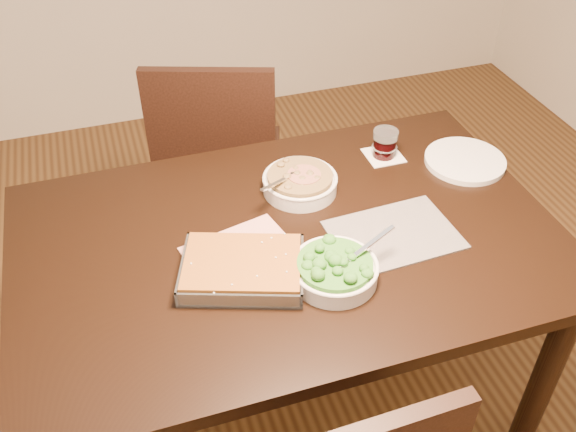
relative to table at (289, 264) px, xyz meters
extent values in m
plane|color=#3F2512|center=(0.00, 0.00, -0.65)|extent=(4.00, 4.00, 0.00)
cube|color=black|center=(0.00, 0.00, 0.08)|extent=(1.40, 0.90, 0.04)
cube|color=black|center=(0.00, 0.00, 0.01)|extent=(1.26, 0.76, 0.08)
cylinder|color=black|center=(0.62, -0.37, -0.30)|extent=(0.07, 0.07, 0.71)
cylinder|color=black|center=(-0.62, 0.37, -0.30)|extent=(0.07, 0.07, 0.71)
cylinder|color=black|center=(0.62, 0.37, -0.30)|extent=(0.07, 0.07, 0.71)
cube|color=#BB3935|center=(-0.13, -0.02, 0.10)|extent=(0.30, 0.25, 0.01)
cube|color=#222229|center=(0.26, -0.08, 0.10)|extent=(0.33, 0.24, 0.01)
cube|color=white|center=(0.39, 0.27, 0.10)|extent=(0.11, 0.11, 0.00)
cylinder|color=silver|center=(0.09, 0.18, 0.11)|extent=(0.21, 0.21, 0.04)
torus|color=silver|center=(0.09, 0.18, 0.14)|extent=(0.21, 0.21, 0.01)
cylinder|color=#3E3111|center=(0.09, 0.18, 0.14)|extent=(0.18, 0.18, 0.02)
cube|color=silver|center=(0.04, 0.14, 0.16)|extent=(0.11, 0.09, 0.04)
cylinder|color=maroon|center=(0.10, 0.18, 0.15)|extent=(0.09, 0.09, 0.00)
cylinder|color=silver|center=(0.06, -0.17, 0.11)|extent=(0.21, 0.21, 0.04)
torus|color=silver|center=(0.06, -0.17, 0.14)|extent=(0.21, 0.21, 0.01)
cylinder|color=#215113|center=(0.06, -0.17, 0.14)|extent=(0.18, 0.18, 0.02)
cube|color=silver|center=(0.12, -0.16, 0.16)|extent=(0.13, 0.05, 0.04)
cube|color=silver|center=(-0.15, -0.10, 0.10)|extent=(0.34, 0.30, 0.01)
cube|color=#50320B|center=(-0.15, -0.10, 0.12)|extent=(0.32, 0.28, 0.05)
cube|color=silver|center=(-0.11, 0.00, 0.12)|extent=(0.28, 0.10, 0.04)
cube|color=silver|center=(-0.18, -0.20, 0.12)|extent=(0.28, 0.10, 0.04)
cube|color=silver|center=(-0.01, -0.15, 0.12)|extent=(0.08, 0.20, 0.04)
cube|color=silver|center=(-0.28, -0.05, 0.12)|extent=(0.08, 0.20, 0.04)
cylinder|color=black|center=(0.39, 0.27, 0.13)|extent=(0.07, 0.07, 0.06)
cylinder|color=silver|center=(0.39, 0.27, 0.17)|extent=(0.07, 0.07, 0.02)
cylinder|color=silver|center=(0.60, 0.16, 0.10)|extent=(0.24, 0.24, 0.02)
cube|color=black|center=(0.00, 0.84, -0.21)|extent=(0.55, 0.55, 0.04)
cylinder|color=black|center=(0.24, 0.95, -0.44)|extent=(0.04, 0.04, 0.42)
cylinder|color=black|center=(0.12, 0.60, -0.44)|extent=(0.04, 0.04, 0.42)
cylinder|color=black|center=(-0.12, 1.07, -0.44)|extent=(0.04, 0.04, 0.42)
cylinder|color=black|center=(-0.24, 0.72, -0.44)|extent=(0.04, 0.04, 0.42)
cube|color=black|center=(-0.06, 0.65, 0.03)|extent=(0.42, 0.17, 0.46)
camera|label=1|loc=(-0.38, -1.17, 1.19)|focal=40.00mm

